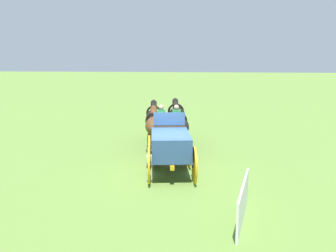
# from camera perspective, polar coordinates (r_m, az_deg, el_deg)

# --- Properties ---
(ground_plane) EXTENTS (220.00, 220.00, 0.00)m
(ground_plane) POSITION_cam_1_polar(r_m,az_deg,el_deg) (15.19, 0.38, -7.47)
(ground_plane) COLOR olive
(show_wagon) EXTENTS (5.78, 2.31, 2.66)m
(show_wagon) POSITION_cam_1_polar(r_m,az_deg,el_deg) (15.03, 0.35, -2.86)
(show_wagon) COLOR #2D4C7A
(show_wagon) RESTS_ON ground
(draft_horse_rear_near) EXTENTS (3.01, 1.16, 2.17)m
(draft_horse_rear_near) POSITION_cam_1_polar(r_m,az_deg,el_deg) (18.43, -2.17, -0.08)
(draft_horse_rear_near) COLOR brown
(draft_horse_rear_near) RESTS_ON ground
(draft_horse_rear_off) EXTENTS (3.22, 1.18, 2.15)m
(draft_horse_rear_off) POSITION_cam_1_polar(r_m,az_deg,el_deg) (18.49, 1.86, -0.11)
(draft_horse_rear_off) COLOR black
(draft_horse_rear_off) RESTS_ON ground
(draft_horse_lead_near) EXTENTS (3.12, 1.18, 2.19)m
(draft_horse_lead_near) POSITION_cam_1_polar(r_m,az_deg,el_deg) (20.99, -2.19, 1.26)
(draft_horse_lead_near) COLOR black
(draft_horse_lead_near) RESTS_ON ground
(draft_horse_lead_off) EXTENTS (3.18, 1.26, 2.29)m
(draft_horse_lead_off) POSITION_cam_1_polar(r_m,az_deg,el_deg) (21.01, 1.36, 1.51)
(draft_horse_lead_off) COLOR black
(draft_horse_lead_off) RESTS_ON ground
(sponsor_banner) EXTENTS (3.16, 0.61, 1.10)m
(sponsor_banner) POSITION_cam_1_polar(r_m,az_deg,el_deg) (11.21, 11.45, -11.33)
(sponsor_banner) COLOR silver
(sponsor_banner) RESTS_ON ground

